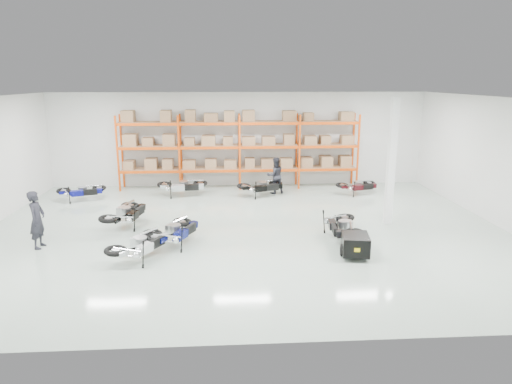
{
  "coord_description": "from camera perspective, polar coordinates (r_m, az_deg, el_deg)",
  "views": [
    {
      "loc": [
        -0.57,
        -15.02,
        5.12
      ],
      "look_at": [
        0.44,
        1.05,
        1.1
      ],
      "focal_mm": 32.0,
      "sensor_mm": 36.0,
      "label": 1
    }
  ],
  "objects": [
    {
      "name": "trailer",
      "position": [
        13.75,
        12.29,
        -6.41
      ],
      "size": [
        0.91,
        1.65,
        0.68
      ],
      "rotation": [
        0.0,
        0.0,
        -0.16
      ],
      "color": "black",
      "rests_on": "ground"
    },
    {
      "name": "pallet_rack",
      "position": [
        21.67,
        -2.09,
        6.41
      ],
      "size": [
        11.28,
        0.98,
        3.62
      ],
      "color": "#D7460B",
      "rests_on": "ground"
    },
    {
      "name": "moto_back_b",
      "position": [
        20.63,
        -9.17,
        1.14
      ],
      "size": [
        2.03,
        1.19,
        1.25
      ],
      "primitive_type": null,
      "rotation": [
        0.0,
        -0.09,
        1.69
      ],
      "color": "#ABB0B5",
      "rests_on": "ground"
    },
    {
      "name": "person_back",
      "position": [
        20.76,
        2.4,
        2.08
      ],
      "size": [
        0.94,
        0.82,
        1.66
      ],
      "primitive_type": "imported",
      "rotation": [
        0.0,
        0.0,
        3.4
      ],
      "color": "#212229",
      "rests_on": "ground"
    },
    {
      "name": "structural_column",
      "position": [
        16.81,
        16.56,
        3.6
      ],
      "size": [
        0.25,
        0.25,
        4.5
      ],
      "primitive_type": "cube",
      "color": "white",
      "rests_on": "ground"
    },
    {
      "name": "room",
      "position": [
        15.31,
        -1.41,
        3.2
      ],
      "size": [
        18.0,
        18.0,
        18.0
      ],
      "color": "#A5B8AA",
      "rests_on": "ground"
    },
    {
      "name": "moto_blue_centre",
      "position": [
        14.56,
        -10.02,
        -4.35
      ],
      "size": [
        1.68,
        2.14,
        1.24
      ],
      "primitive_type": null,
      "rotation": [
        0.0,
        -0.09,
        2.7
      ],
      "color": "#070C48",
      "rests_on": "ground"
    },
    {
      "name": "moto_back_d",
      "position": [
        21.13,
        12.66,
        1.08
      ],
      "size": [
        1.84,
        1.22,
        1.09
      ],
      "primitive_type": null,
      "rotation": [
        0.0,
        -0.09,
        1.82
      ],
      "color": "#3C0C11",
      "rests_on": "ground"
    },
    {
      "name": "person_left",
      "position": [
        15.55,
        -25.69,
        -3.14
      ],
      "size": [
        0.46,
        0.68,
        1.81
      ],
      "primitive_type": "imported",
      "rotation": [
        0.0,
        0.0,
        1.52
      ],
      "color": "black",
      "rests_on": "ground"
    },
    {
      "name": "moto_black_far_left",
      "position": [
        16.79,
        -15.91,
        -2.11
      ],
      "size": [
        1.44,
        2.19,
        1.3
      ],
      "primitive_type": null,
      "rotation": [
        0.0,
        -0.09,
        2.9
      ],
      "color": "black",
      "rests_on": "ground"
    },
    {
      "name": "moto_touring_right",
      "position": [
        15.15,
        10.7,
        -3.69
      ],
      "size": [
        1.1,
        1.96,
        1.22
      ],
      "primitive_type": null,
      "rotation": [
        0.0,
        -0.09,
        -0.09
      ],
      "color": "black",
      "rests_on": "ground"
    },
    {
      "name": "moto_back_c",
      "position": [
        20.32,
        0.75,
        1.06
      ],
      "size": [
        2.06,
        1.48,
        1.2
      ],
      "primitive_type": null,
      "rotation": [
        0.0,
        -0.09,
        1.9
      ],
      "color": "black",
      "rests_on": "ground"
    },
    {
      "name": "moto_silver_left",
      "position": [
        13.68,
        -14.2,
        -5.84
      ],
      "size": [
        1.76,
        2.09,
        1.22
      ],
      "primitive_type": null,
      "rotation": [
        0.0,
        -0.09,
        2.61
      ],
      "color": "#B3B6BB",
      "rests_on": "ground"
    },
    {
      "name": "moto_back_a",
      "position": [
        20.96,
        -20.99,
        0.43
      ],
      "size": [
        1.93,
        1.34,
        1.13
      ],
      "primitive_type": null,
      "rotation": [
        0.0,
        -0.09,
        1.86
      ],
      "color": "navy",
      "rests_on": "ground"
    }
  ]
}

